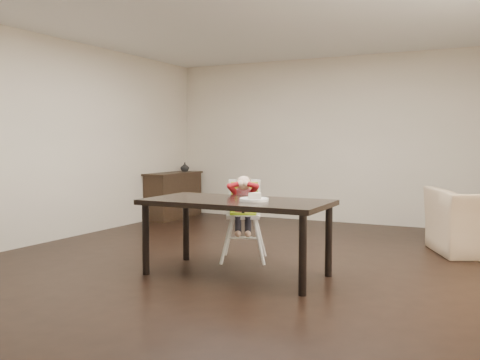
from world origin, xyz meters
The scene contains 7 objects.
ground centered at (0.00, 0.00, 0.00)m, with size 7.00×7.00×0.00m, color black.
room_walls centered at (0.00, 0.00, 1.86)m, with size 6.02×7.02×2.71m.
dining_table centered at (0.04, -0.42, 0.67)m, with size 1.80×0.90×0.75m.
high_chair centered at (-0.21, 0.25, 0.66)m, with size 0.51×0.51×0.94m.
plate centered at (0.24, -0.44, 0.78)m, with size 0.36×0.36×0.08m.
sideboard centered at (-2.78, 2.70, 0.40)m, with size 0.44×1.26×0.79m.
vase centered at (-2.78, 3.07, 0.87)m, with size 0.16×0.16×0.16m, color #99999E.
Camera 1 is at (2.39, -5.05, 1.31)m, focal length 40.00 mm.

